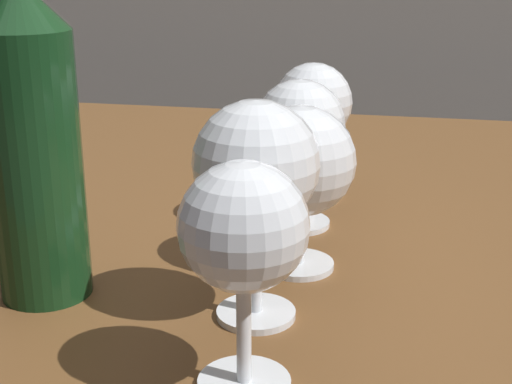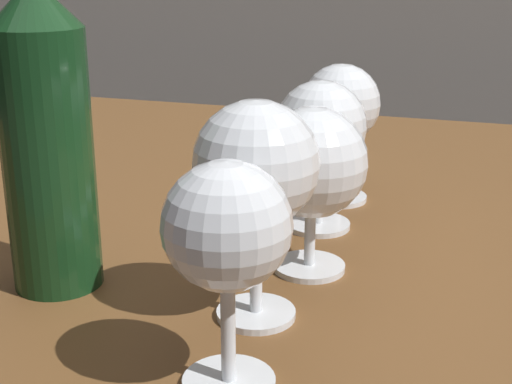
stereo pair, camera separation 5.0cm
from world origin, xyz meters
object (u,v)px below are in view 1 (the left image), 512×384
at_px(wine_glass_amber, 300,128).
at_px(wine_bottle, 32,135).
at_px(wine_glass_pinot, 256,169).
at_px(wine_glass_white, 243,233).
at_px(wine_glass_chardonnay, 300,164).
at_px(wine_glass_rose, 313,105).

relative_size(wine_glass_amber, wine_bottle, 0.45).
bearing_deg(wine_bottle, wine_glass_pinot, -2.42).
distance_m(wine_glass_white, wine_glass_pinot, 0.09).
bearing_deg(wine_glass_chardonnay, wine_glass_pinot, -101.18).
distance_m(wine_glass_white, wine_glass_rose, 0.36).
xyz_separation_m(wine_glass_white, wine_glass_amber, (-0.01, 0.27, -0.01)).
bearing_deg(wine_glass_white, wine_glass_chardonnay, 87.60).
relative_size(wine_glass_pinot, wine_glass_chardonnay, 1.16).
height_order(wine_glass_pinot, wine_bottle, wine_bottle).
bearing_deg(wine_glass_rose, wine_bottle, -123.12).
relative_size(wine_glass_white, wine_glass_rose, 1.00).
distance_m(wine_glass_pinot, wine_glass_amber, 0.19).
bearing_deg(wine_glass_rose, wine_glass_chardonnay, -86.12).
distance_m(wine_glass_chardonnay, wine_glass_rose, 0.18).
height_order(wine_glass_chardonnay, wine_glass_amber, wine_glass_amber).
bearing_deg(wine_glass_amber, wine_bottle, -133.38).
height_order(wine_glass_pinot, wine_glass_amber, wine_glass_pinot).
xyz_separation_m(wine_glass_pinot, wine_glass_rose, (0.01, 0.27, -0.01)).
relative_size(wine_glass_white, wine_glass_chardonnay, 1.04).
bearing_deg(wine_bottle, wine_glass_chardonnay, 24.43).
distance_m(wine_glass_amber, wine_glass_rose, 0.08).
bearing_deg(wine_glass_pinot, wine_bottle, 177.58).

